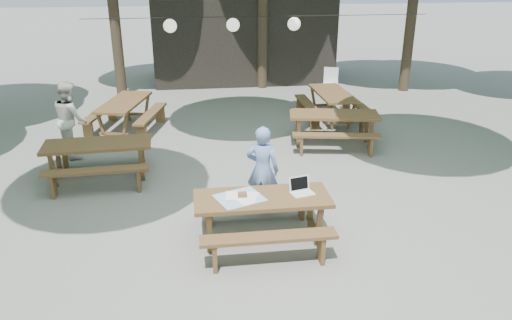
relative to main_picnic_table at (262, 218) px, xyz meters
The scene contains 13 objects.
ground 0.85m from the main_picnic_table, 59.37° to the left, with size 80.00×80.00×0.00m, color slate.
pavilion 11.23m from the main_picnic_table, 85.47° to the left, with size 6.00×3.00×2.80m, color black.
main_picnic_table is the anchor object (origin of this frame).
picnic_table_nw 3.86m from the main_picnic_table, 136.06° to the left, with size 2.04×1.68×0.75m.
picnic_table_ne 4.54m from the main_picnic_table, 60.90° to the left, with size 2.14×1.88×0.75m.
picnic_table_far_w 6.23m from the main_picnic_table, 114.81° to the left, with size 1.99×2.22×0.75m.
picnic_table_far_e 6.43m from the main_picnic_table, 65.24° to the left, with size 1.62×2.02×0.75m.
woman 1.07m from the main_picnic_table, 81.51° to the left, with size 0.55×0.36×1.50m, color #708ACC.
second_person 5.42m from the main_picnic_table, 130.90° to the left, with size 0.79×0.62×1.63m, color beige.
plastic_chair 8.69m from the main_picnic_table, 68.05° to the left, with size 0.57×0.57×0.90m.
laptop 0.73m from the main_picnic_table, ahead, with size 0.39×0.34×0.24m.
tabletop_clutter 0.49m from the main_picnic_table, behind, with size 0.81×0.75×0.08m.
paper_lanterns 6.95m from the main_picnic_table, 88.30° to the left, with size 9.00×0.34×0.38m.
Camera 1 is at (-1.33, -7.15, 4.00)m, focal length 35.00 mm.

